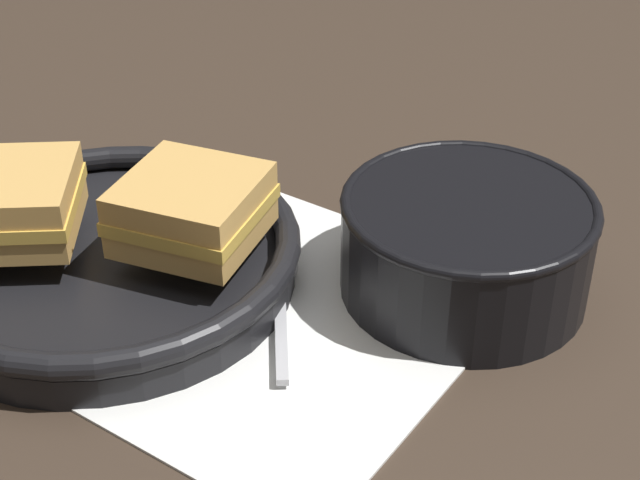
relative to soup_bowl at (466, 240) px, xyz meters
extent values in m
plane|color=#382B21|center=(-0.11, 0.10, -0.04)|extent=(4.00, 4.00, 0.00)
cube|color=white|center=(-0.11, 0.07, -0.04)|extent=(0.29, 0.25, 0.00)
cylinder|color=black|center=(0.00, 0.00, -0.01)|extent=(0.18, 0.18, 0.07)
cylinder|color=orange|center=(0.00, 0.00, 0.02)|extent=(0.15, 0.15, 0.01)
torus|color=black|center=(0.00, 0.00, 0.03)|extent=(0.18, 0.18, 0.01)
cube|color=#B7B7BC|center=(-0.12, 0.07, -0.04)|extent=(0.08, 0.07, 0.01)
ellipsoid|color=#B7B7BC|center=(-0.06, 0.12, -0.04)|extent=(0.06, 0.05, 0.01)
cylinder|color=black|center=(-0.15, 0.21, -0.03)|extent=(0.27, 0.27, 0.02)
torus|color=black|center=(-0.15, 0.21, -0.01)|extent=(0.28, 0.28, 0.02)
cube|color=tan|center=(-0.18, 0.26, 0.01)|extent=(0.13, 0.13, 0.02)
cube|color=gold|center=(-0.18, 0.26, 0.02)|extent=(0.13, 0.13, 0.01)
cube|color=tan|center=(-0.18, 0.26, 0.04)|extent=(0.13, 0.13, 0.02)
cube|color=tan|center=(-0.11, 0.16, 0.01)|extent=(0.11, 0.11, 0.02)
cube|color=gold|center=(-0.11, 0.16, 0.02)|extent=(0.11, 0.11, 0.01)
cube|color=tan|center=(-0.11, 0.16, 0.04)|extent=(0.11, 0.11, 0.02)
camera|label=1|loc=(-0.52, -0.26, 0.38)|focal=55.00mm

